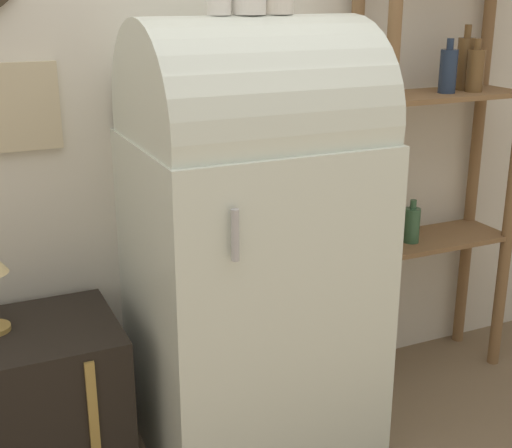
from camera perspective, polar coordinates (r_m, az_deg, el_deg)
wall_back at (r=2.65m, az=-3.84°, el=12.71°), size 7.00×0.09×2.70m
refrigerator at (r=2.45m, az=-0.39°, el=-1.18°), size 0.77×0.71×1.53m
suitcase_trunk at (r=2.55m, az=-17.74°, el=-13.94°), size 0.61×0.48×0.57m
shelf_unit at (r=2.99m, az=14.35°, el=6.80°), size 0.69×0.29×1.83m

